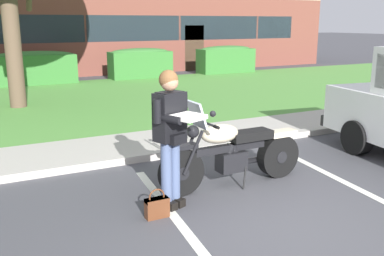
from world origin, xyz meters
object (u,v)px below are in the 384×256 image
object	(u,v)px
motorcycle	(237,151)
hedge_center_right	(140,63)
handbag	(157,206)
hedge_center_left	(35,68)
hedge_right	(226,59)
brick_building	(65,29)
rider_person	(171,128)

from	to	relation	value
motorcycle	hedge_center_right	world-z (taller)	motorcycle
handbag	hedge_center_right	world-z (taller)	hedge_center_right
handbag	hedge_center_left	size ratio (longest dim) A/B	0.13
hedge_center_right	hedge_right	world-z (taller)	same
motorcycle	brick_building	size ratio (longest dim) A/B	0.09
hedge_center_left	hedge_right	bearing A→B (deg)	0.00
hedge_center_left	motorcycle	bearing A→B (deg)	-84.91
hedge_center_left	hedge_right	xyz separation A→B (m)	(8.05, 0.00, 0.00)
hedge_center_left	hedge_center_right	world-z (taller)	same
motorcycle	hedge_center_right	bearing A→B (deg)	75.65
rider_person	handbag	distance (m)	0.93
hedge_center_left	hedge_center_right	distance (m)	4.03
rider_person	hedge_right	xyz separation A→B (m)	(8.15, 11.96, -0.36)
handbag	hedge_right	size ratio (longest dim) A/B	0.14
hedge_right	brick_building	bearing A→B (deg)	133.89
rider_person	hedge_center_right	distance (m)	12.66
handbag	hedge_center_right	bearing A→B (deg)	70.05
brick_building	hedge_right	bearing A→B (deg)	-46.11
hedge_center_right	hedge_right	distance (m)	4.03
brick_building	hedge_center_right	bearing A→B (deg)	-74.18
hedge_center_left	hedge_center_right	bearing A→B (deg)	0.00
rider_person	handbag	xyz separation A→B (m)	(-0.29, -0.20, -0.86)
handbag	hedge_center_left	world-z (taller)	hedge_center_left
handbag	hedge_center_left	bearing A→B (deg)	88.17
motorcycle	rider_person	bearing A→B (deg)	-166.05
handbag	rider_person	bearing A→B (deg)	34.63
hedge_center_right	brick_building	xyz separation A→B (m)	(-1.68, 5.93, 1.25)
rider_person	hedge_center_left	xyz separation A→B (m)	(0.10, 11.96, -0.36)
hedge_right	hedge_center_right	bearing A→B (deg)	180.00
hedge_right	motorcycle	bearing A→B (deg)	-120.99
hedge_center_left	brick_building	world-z (taller)	brick_building
motorcycle	brick_building	bearing A→B (deg)	85.76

